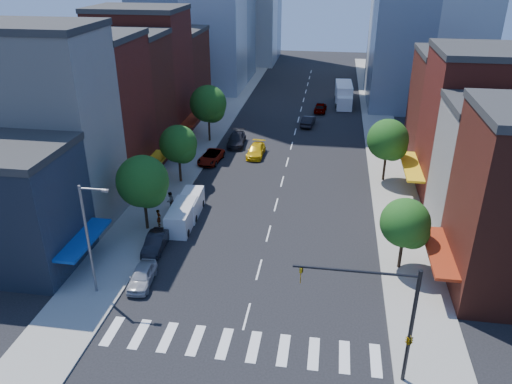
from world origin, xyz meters
TOP-DOWN VIEW (x-y plane):
  - ground at (0.00, 0.00)m, footprint 220.00×220.00m
  - sidewalk_left at (-12.50, 40.00)m, footprint 5.00×120.00m
  - sidewalk_right at (12.50, 40.00)m, footprint 5.00×120.00m
  - crosswalk at (0.00, -3.00)m, footprint 19.00×3.00m
  - bldg_left_0 at (-21.00, 4.00)m, footprint 12.00×8.00m
  - bldg_left_1 at (-21.00, 12.00)m, footprint 12.00×8.00m
  - bldg_left_2 at (-21.00, 20.50)m, footprint 12.00×9.00m
  - bldg_left_3 at (-21.00, 29.00)m, footprint 12.00×8.00m
  - bldg_left_4 at (-21.00, 37.50)m, footprint 12.00×9.00m
  - bldg_left_5 at (-21.00, 47.00)m, footprint 12.00×10.00m
  - bldg_right_1 at (21.00, 15.00)m, footprint 12.00×8.00m
  - bldg_right_2 at (21.00, 24.00)m, footprint 12.00×10.00m
  - bldg_right_3 at (21.00, 34.00)m, footprint 12.00×10.00m
  - traffic_signal at (9.94, -4.50)m, footprint 7.24×2.24m
  - streetlight at (-11.81, 1.00)m, footprint 2.25×0.25m
  - tree_left_near at (-11.35, 10.92)m, footprint 4.80×4.80m
  - tree_left_mid at (-11.35, 21.92)m, footprint 4.20×4.20m
  - tree_left_far at (-11.35, 35.92)m, footprint 5.00×5.00m
  - tree_right_near at (11.65, 7.92)m, footprint 4.00×4.00m
  - tree_right_far at (11.65, 25.92)m, footprint 4.60×4.60m
  - parked_car_front at (-8.88, 2.65)m, footprint 2.04×4.33m
  - parked_car_second at (-9.50, 7.71)m, footprint 1.76×4.47m
  - parked_car_third at (-9.50, 28.56)m, footprint 2.85×5.26m
  - parked_car_rear at (-7.50, 35.16)m, footprint 2.56×5.58m
  - cargo_van_near at (-8.32, 14.62)m, footprint 2.16×4.95m
  - cargo_van_far at (-8.36, 11.86)m, footprint 2.26×5.20m
  - taxi at (-4.23, 31.54)m, footprint 2.13×5.04m
  - traffic_car_oncoming at (1.68, 45.12)m, footprint 2.14×4.86m
  - traffic_car_far at (3.24, 52.89)m, footprint 2.13×4.73m
  - box_truck at (6.98, 57.77)m, footprint 3.06×9.04m
  - pedestrian_near at (-10.50, 11.58)m, footprint 0.54×0.71m
  - pedestrian_far at (-10.50, 15.08)m, footprint 1.00×1.12m

SIDE VIEW (x-z plane):
  - ground at x=0.00m, z-range 0.00..0.00m
  - crosswalk at x=0.00m, z-range 0.00..0.01m
  - sidewalk_left at x=-12.50m, z-range 0.00..0.15m
  - sidewalk_right at x=12.50m, z-range 0.00..0.15m
  - parked_car_third at x=-9.50m, z-range 0.00..1.40m
  - parked_car_front at x=-8.88m, z-range 0.00..1.43m
  - parked_car_second at x=-9.50m, z-range 0.00..1.45m
  - taxi at x=-4.23m, z-range 0.00..1.45m
  - traffic_car_oncoming at x=1.68m, z-range 0.00..1.55m
  - traffic_car_far at x=3.24m, z-range 0.00..1.58m
  - parked_car_rear at x=-7.50m, z-range 0.00..1.58m
  - pedestrian_near at x=-10.50m, z-range 0.15..1.89m
  - cargo_van_near at x=-8.32m, z-range -0.01..2.07m
  - cargo_van_far at x=-8.36m, z-range -0.01..2.17m
  - pedestrian_far at x=-10.50m, z-range 0.15..2.05m
  - box_truck at x=6.98m, z-range -0.10..3.50m
  - traffic_signal at x=9.94m, z-range 0.16..8.16m
  - tree_right_near at x=11.65m, z-range 1.09..7.29m
  - tree_left_mid at x=-11.35m, z-range 1.20..7.85m
  - tree_right_far at x=11.65m, z-range 1.26..8.46m
  - tree_left_near at x=-11.35m, z-range 1.22..8.52m
  - bldg_left_0 at x=-21.00m, z-range 0.00..10.00m
  - tree_left_far at x=-11.35m, z-range 1.33..9.08m
  - streetlight at x=-11.81m, z-range 0.78..9.78m
  - bldg_right_1 at x=21.00m, z-range 0.00..12.00m
  - bldg_left_5 at x=-21.00m, z-range 0.00..13.00m
  - bldg_right_3 at x=21.00m, z-range 0.00..13.00m
  - bldg_left_3 at x=-21.00m, z-range 0.00..15.00m
  - bldg_right_2 at x=21.00m, z-range 0.00..15.00m
  - bldg_left_2 at x=-21.00m, z-range 0.00..16.00m
  - bldg_left_4 at x=-21.00m, z-range 0.00..17.00m
  - bldg_left_1 at x=-21.00m, z-range 0.00..18.00m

